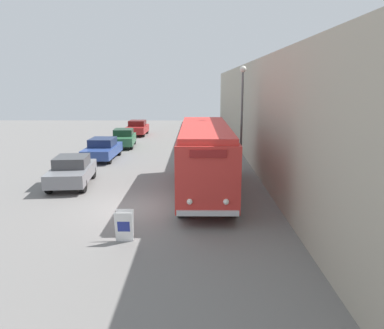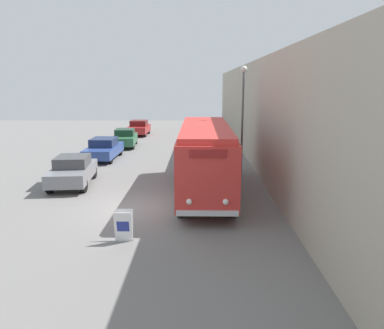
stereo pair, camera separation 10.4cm
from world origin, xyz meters
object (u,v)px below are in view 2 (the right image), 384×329
object	(u,v)px
streetlamp	(243,106)
sign_board	(124,226)
parked_car_distant	(139,128)
vintage_bus	(205,155)
parked_car_far	(125,138)
parked_car_near	(73,171)
parked_car_mid	(104,149)

from	to	relation	value
streetlamp	sign_board	bearing A→B (deg)	-118.62
sign_board	parked_car_distant	bearing A→B (deg)	97.75
vintage_bus	parked_car_far	size ratio (longest dim) A/B	2.25
parked_car_near	parked_car_distant	xyz separation A→B (m)	(0.41, 19.91, -0.02)
sign_board	parked_car_far	xyz separation A→B (m)	(-3.73, 19.68, 0.24)
parked_car_far	streetlamp	bearing A→B (deg)	-54.57
parked_car_mid	parked_car_far	distance (m)	5.47
streetlamp	parked_car_distant	world-z (taller)	streetlamp
parked_car_mid	parked_car_distant	distance (m)	12.87
sign_board	vintage_bus	bearing A→B (deg)	63.95
vintage_bus	parked_car_mid	world-z (taller)	vintage_bus
parked_car_far	parked_car_distant	distance (m)	7.41
streetlamp	parked_car_far	xyz separation A→B (m)	(-8.75, 10.50, -3.30)
parked_car_near	parked_car_mid	xyz separation A→B (m)	(-0.10, 7.05, -0.04)
vintage_bus	streetlamp	world-z (taller)	streetlamp
parked_car_mid	parked_car_distant	bearing A→B (deg)	88.37
parked_car_near	parked_car_far	xyz separation A→B (m)	(0.36, 12.49, -0.03)
streetlamp	parked_car_far	distance (m)	14.06
streetlamp	parked_car_near	bearing A→B (deg)	-167.66
sign_board	parked_car_mid	bearing A→B (deg)	106.43
streetlamp	parked_car_distant	xyz separation A→B (m)	(-8.70, 17.91, -3.29)
vintage_bus	parked_car_distant	world-z (taller)	vintage_bus
sign_board	parked_car_distant	xyz separation A→B (m)	(-3.69, 27.10, 0.25)
sign_board	parked_car_near	distance (m)	8.28
streetlamp	parked_car_near	distance (m)	9.88
vintage_bus	sign_board	world-z (taller)	vintage_bus
sign_board	parked_car_near	xyz separation A→B (m)	(-4.10, 7.19, 0.27)
vintage_bus	parked_car_far	world-z (taller)	vintage_bus
vintage_bus	streetlamp	xyz separation A→B (m)	(2.14, 3.31, 2.18)
sign_board	parked_car_distant	world-z (taller)	parked_car_distant
streetlamp	vintage_bus	bearing A→B (deg)	-122.89
parked_car_far	vintage_bus	bearing A→B (deg)	-68.82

